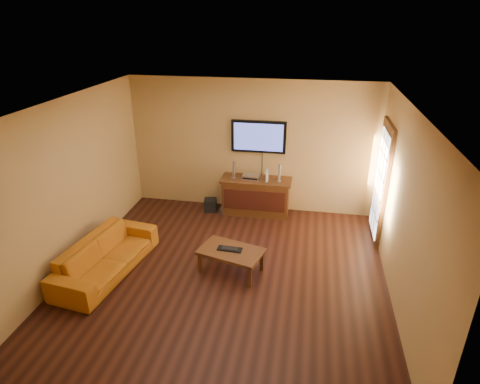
% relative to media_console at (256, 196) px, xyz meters
% --- Properties ---
extents(ground_plane, '(5.00, 5.00, 0.00)m').
position_rel_media_console_xyz_m(ground_plane, '(-0.15, -2.22, -0.38)').
color(ground_plane, black).
rests_on(ground_plane, ground).
extents(room_walls, '(5.00, 5.00, 5.00)m').
position_rel_media_console_xyz_m(room_walls, '(-0.15, -1.60, 1.31)').
color(room_walls, tan).
rests_on(room_walls, ground).
extents(french_door, '(0.07, 1.02, 2.22)m').
position_rel_media_console_xyz_m(french_door, '(2.31, -0.52, 0.67)').
color(french_door, '#472610').
rests_on(french_door, ground).
extents(media_console, '(1.42, 0.54, 0.76)m').
position_rel_media_console_xyz_m(media_console, '(0.00, 0.00, 0.00)').
color(media_console, '#472610').
rests_on(media_console, ground).
extents(television, '(1.09, 0.08, 0.65)m').
position_rel_media_console_xyz_m(television, '(0.00, 0.23, 1.20)').
color(television, black).
rests_on(television, ground).
extents(coffee_table, '(1.11, 0.83, 0.39)m').
position_rel_media_console_xyz_m(coffee_table, '(-0.09, -2.12, -0.04)').
color(coffee_table, '#472610').
rests_on(coffee_table, ground).
extents(sofa, '(0.84, 2.03, 0.77)m').
position_rel_media_console_xyz_m(sofa, '(-2.06, -2.48, 0.00)').
color(sofa, '#BB6A14').
rests_on(sofa, ground).
extents(speaker_left, '(0.10, 0.10, 0.35)m').
position_rel_media_console_xyz_m(speaker_left, '(-0.46, -0.03, 0.54)').
color(speaker_left, silver).
rests_on(speaker_left, media_console).
extents(speaker_right, '(0.10, 0.10, 0.36)m').
position_rel_media_console_xyz_m(speaker_right, '(0.46, -0.03, 0.54)').
color(speaker_right, silver).
rests_on(speaker_right, media_console).
extents(av_receiver, '(0.37, 0.28, 0.08)m').
position_rel_media_console_xyz_m(av_receiver, '(-0.10, 0.02, 0.42)').
color(av_receiver, silver).
rests_on(av_receiver, media_console).
extents(game_console, '(0.05, 0.16, 0.22)m').
position_rel_media_console_xyz_m(game_console, '(0.23, -0.03, 0.49)').
color(game_console, white).
rests_on(game_console, media_console).
extents(subwoofer, '(0.29, 0.29, 0.25)m').
position_rel_media_console_xyz_m(subwoofer, '(-0.96, -0.07, -0.26)').
color(subwoofer, black).
rests_on(subwoofer, ground).
extents(bottle, '(0.07, 0.07, 0.19)m').
position_rel_media_console_xyz_m(bottle, '(-0.68, -0.25, -0.29)').
color(bottle, white).
rests_on(bottle, ground).
extents(keyboard, '(0.40, 0.17, 0.02)m').
position_rel_media_console_xyz_m(keyboard, '(-0.12, -2.10, 0.02)').
color(keyboard, black).
rests_on(keyboard, coffee_table).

